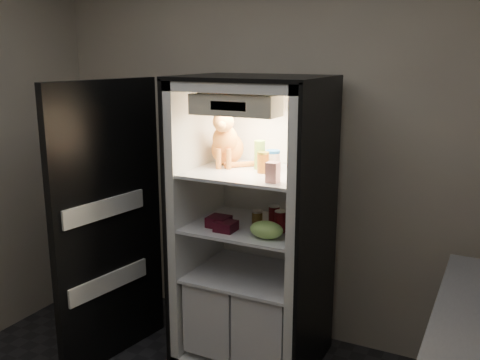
{
  "coord_description": "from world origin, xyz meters",
  "views": [
    {
      "loc": [
        1.4,
        -1.61,
        2.01
      ],
      "look_at": [
        -0.08,
        1.32,
        1.23
      ],
      "focal_mm": 40.0,
      "sensor_mm": 36.0,
      "label": 1
    }
  ],
  "objects_px": {
    "tabby_cat": "(227,143)",
    "soda_can_c": "(280,221)",
    "mayo_tub": "(273,160)",
    "soda_can_b": "(293,220)",
    "pepper_jar": "(302,157)",
    "condiment_jar": "(257,218)",
    "parmesan_shaker": "(260,155)",
    "salsa_jar": "(263,162)",
    "cream_carton": "(273,172)",
    "berry_box_left": "(219,221)",
    "grape_bag": "(266,230)",
    "berry_box_right": "(226,226)",
    "refrigerator": "(255,244)",
    "soda_can_a": "(274,216)"
  },
  "relations": [
    {
      "from": "parmesan_shaker",
      "to": "mayo_tub",
      "type": "xyz_separation_m",
      "value": [
        0.09,
        0.01,
        -0.03
      ]
    },
    {
      "from": "soda_can_a",
      "to": "berry_box_right",
      "type": "distance_m",
      "value": 0.32
    },
    {
      "from": "mayo_tub",
      "to": "tabby_cat",
      "type": "bearing_deg",
      "value": -178.5
    },
    {
      "from": "soda_can_c",
      "to": "condiment_jar",
      "type": "height_order",
      "value": "soda_can_c"
    },
    {
      "from": "mayo_tub",
      "to": "soda_can_b",
      "type": "xyz_separation_m",
      "value": [
        0.17,
        -0.06,
        -0.35
      ]
    },
    {
      "from": "parmesan_shaker",
      "to": "berry_box_left",
      "type": "distance_m",
      "value": 0.49
    },
    {
      "from": "pepper_jar",
      "to": "soda_can_a",
      "type": "distance_m",
      "value": 0.42
    },
    {
      "from": "soda_can_c",
      "to": "parmesan_shaker",
      "type": "bearing_deg",
      "value": 147.06
    },
    {
      "from": "grape_bag",
      "to": "soda_can_b",
      "type": "bearing_deg",
      "value": 69.23
    },
    {
      "from": "refrigerator",
      "to": "pepper_jar",
      "type": "distance_m",
      "value": 0.67
    },
    {
      "from": "tabby_cat",
      "to": "cream_carton",
      "type": "height_order",
      "value": "tabby_cat"
    },
    {
      "from": "parmesan_shaker",
      "to": "cream_carton",
      "type": "bearing_deg",
      "value": -53.52
    },
    {
      "from": "parmesan_shaker",
      "to": "berry_box_right",
      "type": "distance_m",
      "value": 0.5
    },
    {
      "from": "parmesan_shaker",
      "to": "condiment_jar",
      "type": "height_order",
      "value": "parmesan_shaker"
    },
    {
      "from": "parmesan_shaker",
      "to": "berry_box_left",
      "type": "bearing_deg",
      "value": -131.53
    },
    {
      "from": "condiment_jar",
      "to": "berry_box_left",
      "type": "height_order",
      "value": "condiment_jar"
    },
    {
      "from": "soda_can_a",
      "to": "soda_can_b",
      "type": "distance_m",
      "value": 0.13
    },
    {
      "from": "cream_carton",
      "to": "pepper_jar",
      "type": "bearing_deg",
      "value": 76.93
    },
    {
      "from": "salsa_jar",
      "to": "cream_carton",
      "type": "relative_size",
      "value": 1.12
    },
    {
      "from": "tabby_cat",
      "to": "soda_can_c",
      "type": "distance_m",
      "value": 0.63
    },
    {
      "from": "mayo_tub",
      "to": "soda_can_c",
      "type": "bearing_deg",
      "value": -50.41
    },
    {
      "from": "parmesan_shaker",
      "to": "mayo_tub",
      "type": "distance_m",
      "value": 0.09
    },
    {
      "from": "pepper_jar",
      "to": "condiment_jar",
      "type": "relative_size",
      "value": 2.17
    },
    {
      "from": "salsa_jar",
      "to": "mayo_tub",
      "type": "bearing_deg",
      "value": 77.88
    },
    {
      "from": "tabby_cat",
      "to": "pepper_jar",
      "type": "height_order",
      "value": "tabby_cat"
    },
    {
      "from": "parmesan_shaker",
      "to": "soda_can_b",
      "type": "relative_size",
      "value": 1.41
    },
    {
      "from": "tabby_cat",
      "to": "grape_bag",
      "type": "height_order",
      "value": "tabby_cat"
    },
    {
      "from": "pepper_jar",
      "to": "grape_bag",
      "type": "bearing_deg",
      "value": -112.61
    },
    {
      "from": "soda_can_b",
      "to": "grape_bag",
      "type": "xyz_separation_m",
      "value": [
        -0.08,
        -0.22,
        -0.01
      ]
    },
    {
      "from": "parmesan_shaker",
      "to": "salsa_jar",
      "type": "distance_m",
      "value": 0.12
    },
    {
      "from": "parmesan_shaker",
      "to": "salsa_jar",
      "type": "xyz_separation_m",
      "value": [
        0.07,
        -0.09,
        -0.03
      ]
    },
    {
      "from": "tabby_cat",
      "to": "cream_carton",
      "type": "bearing_deg",
      "value": -51.9
    },
    {
      "from": "soda_can_a",
      "to": "berry_box_left",
      "type": "distance_m",
      "value": 0.35
    },
    {
      "from": "tabby_cat",
      "to": "mayo_tub",
      "type": "relative_size",
      "value": 3.19
    },
    {
      "from": "tabby_cat",
      "to": "condiment_jar",
      "type": "relative_size",
      "value": 4.23
    },
    {
      "from": "berry_box_right",
      "to": "salsa_jar",
      "type": "bearing_deg",
      "value": 45.27
    },
    {
      "from": "tabby_cat",
      "to": "soda_can_c",
      "type": "height_order",
      "value": "tabby_cat"
    },
    {
      "from": "refrigerator",
      "to": "parmesan_shaker",
      "type": "distance_m",
      "value": 0.59
    },
    {
      "from": "condiment_jar",
      "to": "parmesan_shaker",
      "type": "bearing_deg",
      "value": 104.9
    },
    {
      "from": "refrigerator",
      "to": "pepper_jar",
      "type": "bearing_deg",
      "value": 4.86
    },
    {
      "from": "salsa_jar",
      "to": "pepper_jar",
      "type": "relative_size",
      "value": 0.63
    },
    {
      "from": "soda_can_b",
      "to": "grape_bag",
      "type": "relative_size",
      "value": 0.63
    },
    {
      "from": "soda_can_c",
      "to": "berry_box_left",
      "type": "distance_m",
      "value": 0.4
    },
    {
      "from": "cream_carton",
      "to": "soda_can_a",
      "type": "bearing_deg",
      "value": 110.59
    },
    {
      "from": "soda_can_a",
      "to": "soda_can_c",
      "type": "relative_size",
      "value": 0.97
    },
    {
      "from": "berry_box_right",
      "to": "pepper_jar",
      "type": "bearing_deg",
      "value": 34.02
    },
    {
      "from": "pepper_jar",
      "to": "soda_can_b",
      "type": "height_order",
      "value": "pepper_jar"
    },
    {
      "from": "parmesan_shaker",
      "to": "salsa_jar",
      "type": "height_order",
      "value": "parmesan_shaker"
    },
    {
      "from": "parmesan_shaker",
      "to": "soda_can_c",
      "type": "xyz_separation_m",
      "value": [
        0.2,
        -0.13,
        -0.37
      ]
    },
    {
      "from": "soda_can_c",
      "to": "grape_bag",
      "type": "relative_size",
      "value": 0.65
    }
  ]
}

